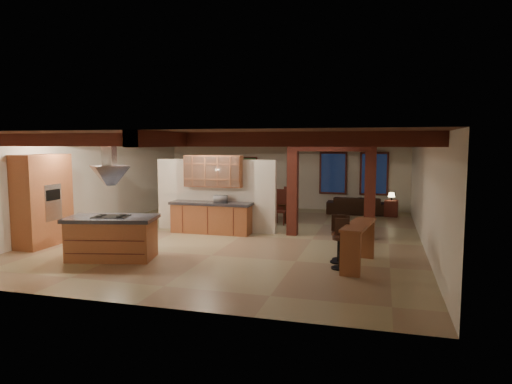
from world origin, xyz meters
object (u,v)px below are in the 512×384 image
dining_table (267,211)px  bar_counter (359,238)px  kitchen_island (112,237)px  sofa (357,205)px

dining_table → bar_counter: 6.39m
bar_counter → kitchen_island: bearing=-171.4°
kitchen_island → dining_table: bearing=70.9°
kitchen_island → sofa: (5.13, 8.51, -0.18)m
kitchen_island → dining_table: (2.16, 6.23, -0.18)m
sofa → bar_counter: bar_counter is taller
dining_table → bar_counter: size_ratio=0.99×
sofa → bar_counter: (0.44, -7.67, 0.32)m
kitchen_island → bar_counter: 5.63m
kitchen_island → sofa: bearing=58.9°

